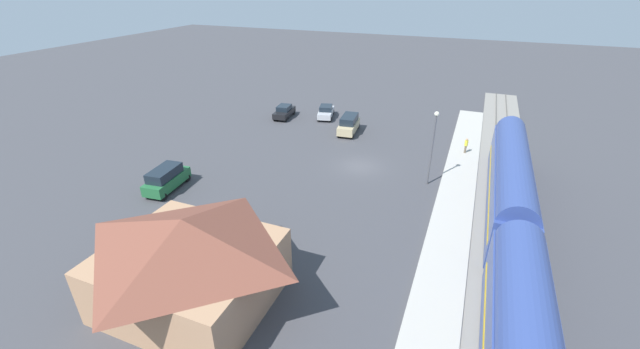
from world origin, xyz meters
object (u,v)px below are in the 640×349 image
object	(u,v)px
station_building	(188,259)
light_pole_near_platform	(433,139)
pedestrian_on_platform	(466,145)
sedan_silver	(326,112)
suv_tan	(349,124)
passenger_train	(515,246)
sedan_black	(284,111)
suv_green	(166,178)

from	to	relation	value
station_building	light_pole_near_platform	bearing A→B (deg)	-118.42
station_building	pedestrian_on_platform	world-z (taller)	station_building
station_building	sedan_silver	xyz separation A→B (m)	(4.98, -35.31, -2.17)
pedestrian_on_platform	suv_tan	world-z (taller)	suv_tan
light_pole_near_platform	sedan_silver	bearing A→B (deg)	-42.11
passenger_train	sedan_black	bearing A→B (deg)	-40.50
station_building	passenger_train	bearing A→B (deg)	-153.64
passenger_train	pedestrian_on_platform	xyz separation A→B (m)	(3.94, -20.19, -1.58)
suv_tan	light_pole_near_platform	size ratio (longest dim) A/B	0.70
sedan_black	suv_green	bearing A→B (deg)	87.93
station_building	suv_green	bearing A→B (deg)	-42.92
sedan_black	light_pole_near_platform	xyz separation A→B (m)	(-21.63, 12.51, 3.73)
sedan_silver	light_pole_near_platform	world-z (taller)	light_pole_near_platform
station_building	light_pole_near_platform	world-z (taller)	light_pole_near_platform
station_building	pedestrian_on_platform	bearing A→B (deg)	-115.78
suv_green	station_building	bearing A→B (deg)	137.08
pedestrian_on_platform	suv_tan	bearing A→B (deg)	-7.33
suv_green	sedan_silver	distance (m)	25.63
sedan_silver	light_pole_near_platform	bearing A→B (deg)	137.89
passenger_train	sedan_silver	world-z (taller)	passenger_train
station_building	light_pole_near_platform	distance (m)	23.58
pedestrian_on_platform	suv_green	bearing A→B (deg)	36.37
suv_tan	light_pole_near_platform	distance (m)	15.68
station_building	pedestrian_on_platform	distance (m)	32.38
station_building	sedan_black	world-z (taller)	station_building
suv_tan	suv_green	world-z (taller)	same
station_building	sedan_black	distance (m)	34.87
suv_tan	light_pole_near_platform	xyz separation A→B (m)	(-11.35, 10.24, 3.46)
suv_tan	light_pole_near_platform	bearing A→B (deg)	137.94
light_pole_near_platform	suv_tan	bearing A→B (deg)	-42.06
pedestrian_on_platform	sedan_black	xyz separation A→B (m)	(24.49, -4.09, -0.40)
passenger_train	suv_tan	xyz separation A→B (m)	(18.15, -22.02, -1.71)
pedestrian_on_platform	sedan_silver	world-z (taller)	pedestrian_on_platform
suv_green	passenger_train	bearing A→B (deg)	176.97
suv_green	sedan_black	bearing A→B (deg)	-92.07
suv_tan	sedan_silver	bearing A→B (deg)	-42.22
suv_tan	suv_green	distance (m)	23.29
suv_tan	sedan_black	size ratio (longest dim) A/B	1.09
pedestrian_on_platform	station_building	bearing A→B (deg)	64.22
light_pole_near_platform	passenger_train	bearing A→B (deg)	120.00
passenger_train	station_building	distance (m)	20.09
sedan_silver	light_pole_near_platform	distance (m)	22.12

